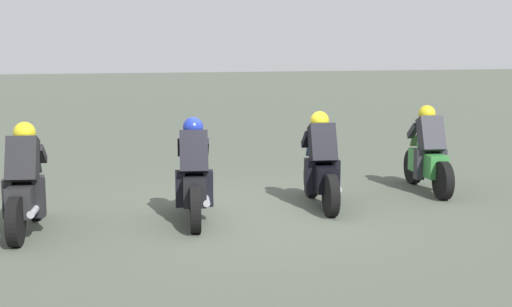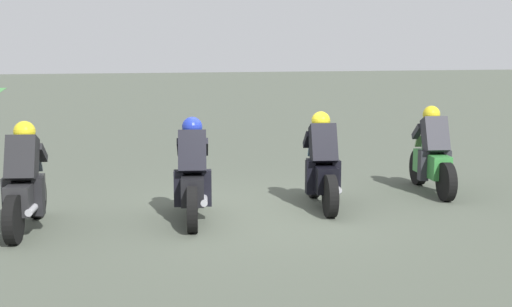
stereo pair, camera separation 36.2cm
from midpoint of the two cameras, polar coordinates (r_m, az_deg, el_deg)
ground_plane at (r=10.63m, az=1.08°, el=-4.93°), size 120.00×120.00×0.00m
rider_lane_a at (r=12.45m, az=15.14°, el=-0.29°), size 2.04×0.60×1.51m
rider_lane_b at (r=11.00m, az=6.38°, el=-1.20°), size 2.03×0.61×1.51m
rider_lane_c at (r=10.11m, az=-4.20°, el=-2.04°), size 2.03×0.62×1.51m
rider_lane_d at (r=9.98m, az=-17.50°, el=-2.56°), size 2.03×0.61×1.51m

